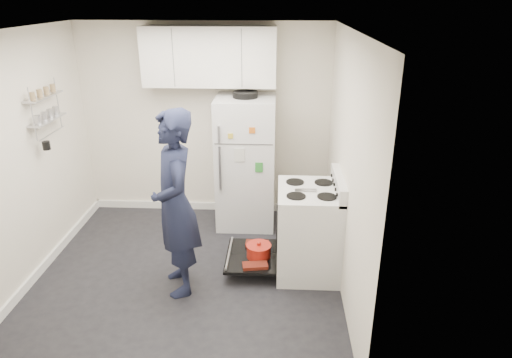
# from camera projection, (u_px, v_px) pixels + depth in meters

# --- Properties ---
(room) EXTENTS (3.21, 3.21, 2.51)m
(room) POSITION_uv_depth(u_px,v_px,m) (179.00, 168.00, 4.48)
(room) COLOR black
(room) RESTS_ON ground
(electric_range) EXTENTS (0.66, 0.76, 1.10)m
(electric_range) POSITION_uv_depth(u_px,v_px,m) (307.00, 231.00, 4.82)
(electric_range) COLOR silver
(electric_range) RESTS_ON ground
(open_oven_door) EXTENTS (0.55, 0.70, 0.22)m
(open_oven_door) POSITION_uv_depth(u_px,v_px,m) (254.00, 254.00, 4.94)
(open_oven_door) COLOR black
(open_oven_door) RESTS_ON ground
(refrigerator) EXTENTS (0.72, 0.74, 1.72)m
(refrigerator) POSITION_uv_depth(u_px,v_px,m) (246.00, 162.00, 5.73)
(refrigerator) COLOR silver
(refrigerator) RESTS_ON ground
(upper_cabinets) EXTENTS (1.60, 0.33, 0.70)m
(upper_cabinets) POSITION_uv_depth(u_px,v_px,m) (209.00, 57.00, 5.43)
(upper_cabinets) COLOR silver
(upper_cabinets) RESTS_ON room
(wall_shelf_rack) EXTENTS (0.14, 0.60, 0.61)m
(wall_shelf_rack) POSITION_uv_depth(u_px,v_px,m) (45.00, 108.00, 4.80)
(wall_shelf_rack) COLOR #B2B2B7
(wall_shelf_rack) RESTS_ON room
(person) EXTENTS (0.65, 0.79, 1.86)m
(person) POSITION_uv_depth(u_px,v_px,m) (175.00, 205.00, 4.35)
(person) COLOR #171B33
(person) RESTS_ON ground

